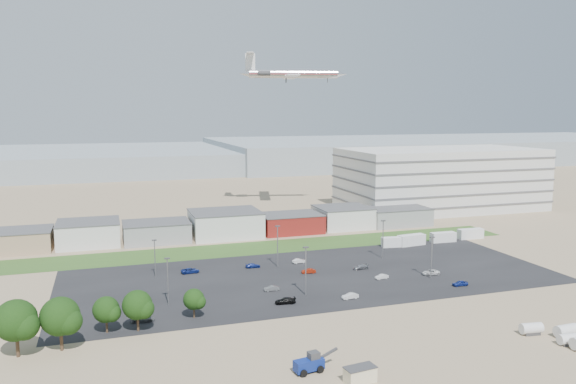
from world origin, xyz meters
name	(u,v)px	position (x,y,z in m)	size (l,w,h in m)	color
ground	(323,304)	(0.00, 0.00, 0.00)	(700.00, 700.00, 0.00)	#897157
parking_lot	(312,276)	(5.00, 20.00, 0.01)	(120.00, 50.00, 0.01)	black
grass_strip	(259,248)	(0.00, 52.00, 0.01)	(160.00, 16.00, 0.02)	#335620
hills_backdrop	(219,159)	(40.00, 315.00, 4.50)	(700.00, 200.00, 9.00)	gray
building_row	(191,226)	(-17.00, 71.00, 4.00)	(170.00, 20.00, 8.00)	silver
parking_garage	(440,179)	(90.00, 95.00, 12.50)	(80.00, 40.00, 25.00)	silver
portable_shed	(360,374)	(-7.53, -33.63, 1.21)	(4.81, 2.50, 2.42)	beige
telehandler	(309,363)	(-13.69, -28.22, 1.58)	(7.57, 2.52, 3.15)	navy
storage_tank_nw	(531,328)	(29.84, -26.81, 1.19)	(3.95, 1.98, 2.37)	silver
storage_tank_ne	(566,330)	(34.87, -29.81, 1.29)	(4.29, 2.15, 2.58)	silver
storage_tank_sw	(568,339)	(32.67, -32.56, 1.09)	(3.64, 1.82, 2.18)	silver
box_trailer_a	(395,242)	(39.09, 40.57, 1.45)	(7.76, 2.42, 2.91)	silver
box_trailer_b	(412,240)	(44.85, 40.57, 1.63)	(8.69, 2.71, 3.26)	silver
box_trailer_c	(443,237)	(56.51, 41.49, 1.51)	(8.03, 2.51, 3.01)	silver
box_trailer_d	(470,234)	(67.48, 42.81, 1.57)	(8.35, 2.61, 3.13)	silver
tree_far_left	(16,325)	(-57.36, -8.08, 5.52)	(7.35, 7.35, 11.03)	black
tree_left	(60,321)	(-50.67, -7.61, 5.28)	(7.04, 7.04, 10.56)	black
tree_mid	(106,312)	(-43.35, -1.90, 3.86)	(5.14, 5.14, 7.72)	black
tree_right	(137,308)	(-37.87, -2.87, 4.39)	(5.85, 5.85, 8.77)	black
tree_near	(194,302)	(-27.03, 0.58, 3.33)	(4.44, 4.44, 6.65)	black
lightpole_front_l	(168,281)	(-30.99, 9.84, 5.04)	(1.19, 0.49, 10.09)	slate
lightpole_front_m	(306,271)	(-1.50, 6.80, 5.44)	(1.28, 0.53, 10.88)	slate
lightpole_front_r	(431,258)	(31.75, 9.21, 5.12)	(1.20, 0.50, 10.23)	slate
lightpole_back_l	(155,259)	(-31.80, 30.77, 4.70)	(1.10, 0.46, 9.39)	slate
lightpole_back_m	(278,246)	(-0.68, 30.47, 5.46)	(1.28, 0.54, 10.91)	slate
lightpole_back_r	(383,239)	(29.44, 29.77, 5.31)	(1.25, 0.52, 10.63)	slate
airliner	(293,74)	(30.86, 110.95, 55.12)	(43.22, 29.47, 12.77)	silver
parked_car_0	(431,272)	(33.33, 11.73, 0.61)	(2.03, 4.39, 1.22)	silver
parked_car_1	(382,277)	(20.13, 12.41, 0.56)	(1.18, 3.39, 1.12)	silver
parked_car_2	(460,283)	(34.86, 1.78, 0.62)	(1.46, 3.64, 1.24)	navy
parked_car_3	(285,301)	(-7.51, 2.84, 0.64)	(1.80, 4.42, 1.28)	black
parked_car_4	(272,288)	(-7.81, 11.97, 0.57)	(1.21, 3.47, 1.14)	#595B5E
parked_car_6	(253,266)	(-7.01, 31.68, 0.56)	(1.56, 3.84, 1.11)	navy
parked_car_7	(309,271)	(4.96, 22.38, 0.58)	(1.24, 3.55, 1.17)	maroon
parked_car_9	(190,271)	(-23.19, 31.81, 0.63)	(2.11, 4.57, 1.27)	navy
parked_car_10	(143,318)	(-36.74, 1.66, 0.65)	(1.82, 4.48, 1.30)	#595B5E
parked_car_11	(299,261)	(5.88, 32.18, 0.60)	(1.27, 3.64, 1.20)	silver
parked_car_12	(361,267)	(18.98, 21.67, 0.60)	(1.68, 4.13, 1.20)	#A5A5AA
parked_car_13	(350,296)	(6.80, 1.45, 0.61)	(1.29, 3.69, 1.22)	silver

